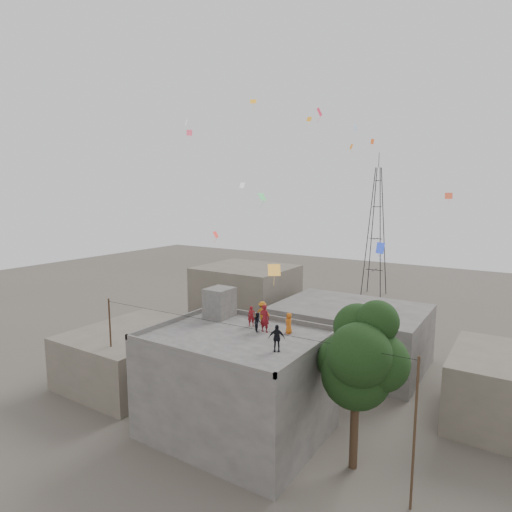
{
  "coord_description": "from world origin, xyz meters",
  "views": [
    {
      "loc": [
        14.08,
        -19.88,
        14.44
      ],
      "look_at": [
        -0.74,
        3.35,
        10.4
      ],
      "focal_mm": 30.0,
      "sensor_mm": 36.0,
      "label": 1
    }
  ],
  "objects_px": {
    "stair_head_box": "(220,303)",
    "transmission_tower": "(376,232)",
    "person_dark_adult": "(277,338)",
    "tree": "(360,358)",
    "person_red_adult": "(265,318)"
  },
  "relations": [
    {
      "from": "stair_head_box",
      "to": "tree",
      "type": "height_order",
      "value": "tree"
    },
    {
      "from": "stair_head_box",
      "to": "transmission_tower",
      "type": "height_order",
      "value": "transmission_tower"
    },
    {
      "from": "tree",
      "to": "person_dark_adult",
      "type": "height_order",
      "value": "tree"
    },
    {
      "from": "stair_head_box",
      "to": "person_red_adult",
      "type": "xyz_separation_m",
      "value": [
        4.27,
        -1.11,
        -0.14
      ]
    },
    {
      "from": "stair_head_box",
      "to": "person_dark_adult",
      "type": "xyz_separation_m",
      "value": [
        6.46,
        -3.49,
        -0.27
      ]
    },
    {
      "from": "person_dark_adult",
      "to": "transmission_tower",
      "type": "bearing_deg",
      "value": 71.81
    },
    {
      "from": "person_dark_adult",
      "to": "stair_head_box",
      "type": "bearing_deg",
      "value": 123.36
    },
    {
      "from": "person_red_adult",
      "to": "person_dark_adult",
      "type": "xyz_separation_m",
      "value": [
        2.19,
        -2.38,
        -0.13
      ]
    },
    {
      "from": "stair_head_box",
      "to": "person_red_adult",
      "type": "relative_size",
      "value": 1.16
    },
    {
      "from": "person_dark_adult",
      "to": "tree",
      "type": "bearing_deg",
      "value": -8.37
    },
    {
      "from": "tree",
      "to": "person_red_adult",
      "type": "xyz_separation_m",
      "value": [
        -6.3,
        0.89,
        0.86
      ]
    },
    {
      "from": "stair_head_box",
      "to": "transmission_tower",
      "type": "xyz_separation_m",
      "value": [
        -0.8,
        37.4,
        1.97
      ]
    },
    {
      "from": "tree",
      "to": "person_red_adult",
      "type": "distance_m",
      "value": 6.42
    },
    {
      "from": "transmission_tower",
      "to": "person_red_adult",
      "type": "relative_size",
      "value": 11.62
    },
    {
      "from": "person_red_adult",
      "to": "person_dark_adult",
      "type": "relative_size",
      "value": 1.18
    }
  ]
}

